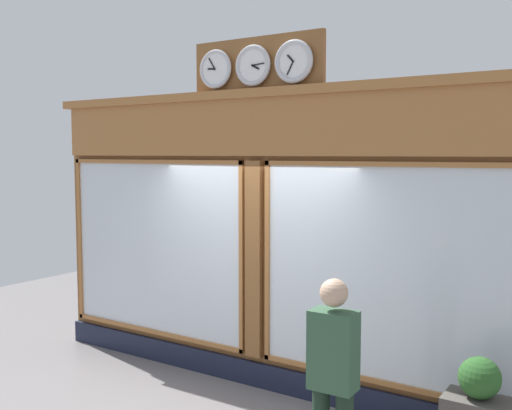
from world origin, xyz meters
The scene contains 3 objects.
shop_facade centered at (0.00, -0.12, 1.70)m, with size 6.18×0.42×3.91m.
pedestrian centered at (-1.68, 1.45, 0.93)m, with size 0.36×0.23×1.69m.
planter_shrub centered at (-2.56, 0.52, 0.80)m, with size 0.35×0.35×0.35m, color #285623.
Camera 1 is at (-3.65, 5.52, 2.64)m, focal length 41.88 mm.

